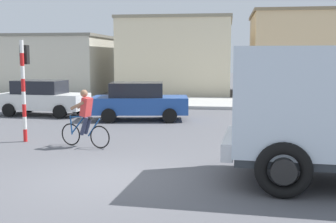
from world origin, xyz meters
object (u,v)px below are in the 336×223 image
at_px(car_red_near, 42,97).
at_px(car_white_mid, 139,101).
at_px(traffic_light_pole, 24,77).
at_px(cyclist, 85,118).

bearing_deg(car_red_near, car_white_mid, -10.80).
distance_m(car_red_near, car_white_mid, 4.81).
height_order(traffic_light_pole, car_white_mid, traffic_light_pole).
distance_m(cyclist, car_white_mid, 5.63).
bearing_deg(car_red_near, traffic_light_pole, -70.68).
height_order(cyclist, car_white_mid, cyclist).
xyz_separation_m(cyclist, car_red_near, (-4.24, 6.51, -0.05)).
xyz_separation_m(cyclist, traffic_light_pole, (-2.16, 0.59, 1.20)).
relative_size(traffic_light_pole, car_white_mid, 0.76).
height_order(cyclist, traffic_light_pole, traffic_light_pole).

